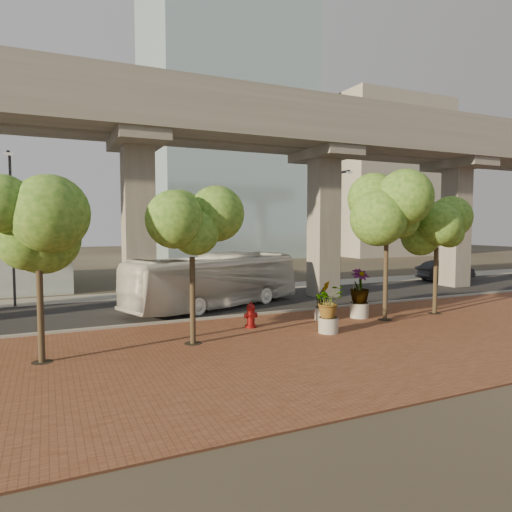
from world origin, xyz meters
name	(u,v)px	position (x,y,z in m)	size (l,w,h in m)	color
ground	(253,308)	(0.00, 0.00, 0.00)	(160.00, 160.00, 0.00)	#312C24
brick_plaza	(333,340)	(0.00, -8.00, 0.03)	(70.00, 13.00, 0.06)	brown
asphalt_road	(240,303)	(0.00, 2.00, 0.02)	(90.00, 8.00, 0.04)	black
curb_strip	(269,313)	(0.00, -2.00, 0.08)	(70.00, 0.25, 0.16)	gray
far_sidewalk	(210,291)	(0.00, 7.50, 0.03)	(90.00, 3.00, 0.06)	gray
transit_viaduct	(239,183)	(0.00, 2.00, 7.29)	(72.00, 5.60, 12.40)	gray
midrise_block	(375,180)	(38.00, 36.00, 12.00)	(18.00, 16.00, 24.00)	gray
transit_bus	(215,281)	(-1.92, 1.00, 1.54)	(2.59, 11.04, 3.08)	silver
parked_car	(445,271)	(20.16, 4.89, 0.83)	(1.75, 5.06, 1.66)	black
fire_hydrant	(251,315)	(-2.16, -4.52, 0.62)	(0.58, 0.52, 1.16)	#680B0B
planter_front	(329,304)	(0.50, -6.87, 1.34)	(1.91, 1.91, 2.10)	gray
planter_right	(360,288)	(3.77, -4.78, 1.56)	(2.31, 2.31, 2.47)	gray
planter_left	(323,296)	(1.73, -4.55, 1.25)	(1.78, 1.78, 1.96)	#A7A497
street_tree_far_west	(38,229)	(-10.86, -6.36, 4.63)	(3.99, 3.99, 6.41)	#443727
street_tree_near_west	(192,229)	(-5.41, -6.15, 4.61)	(3.78, 3.78, 6.29)	#443727
street_tree_near_east	(387,218)	(4.57, -5.78, 5.10)	(4.36, 4.36, 7.05)	#443727
street_tree_far_east	(437,229)	(8.08, -5.60, 4.55)	(3.37, 3.37, 6.04)	#443727
streetlamp_west	(12,219)	(-12.36, 5.99, 5.12)	(0.43, 1.27, 8.77)	#313237
streetlamp_east	(341,220)	(9.81, 5.44, 5.10)	(0.43, 1.27, 8.75)	#2D2C31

